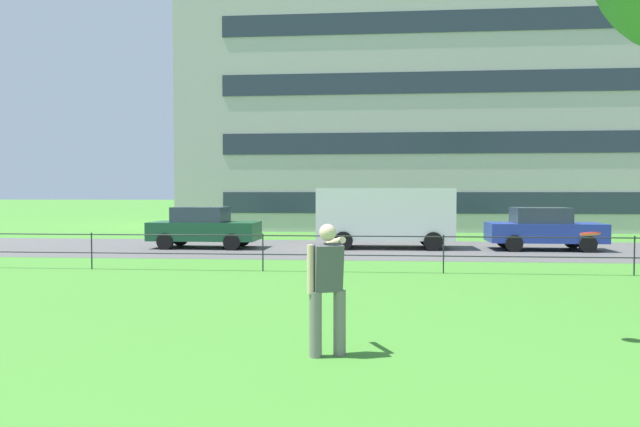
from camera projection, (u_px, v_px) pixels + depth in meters
street_strip at (358, 249)px, 21.54m from camera, size 80.00×7.37×0.01m
park_fence at (352, 247)px, 15.26m from camera, size 33.09×0.04×1.00m
person_thrower at (327, 285)px, 7.47m from camera, size 0.49×0.86×1.70m
frisbee at (590, 234)px, 8.17m from camera, size 0.30×0.30×0.08m
car_dark_green_center at (204, 227)px, 21.90m from camera, size 4.03×1.87×1.54m
panel_van_far_right at (385, 214)px, 21.82m from camera, size 5.02×2.14×2.24m
car_blue_right at (543, 229)px, 21.10m from camera, size 4.03×1.86×1.54m
apartment_building_background at (475, 97)px, 35.54m from camera, size 33.75×12.33×15.79m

